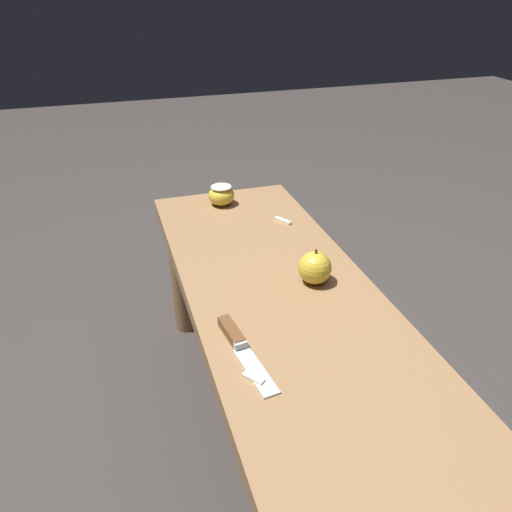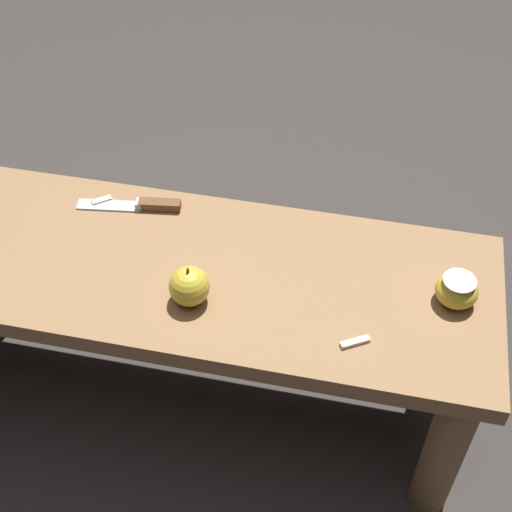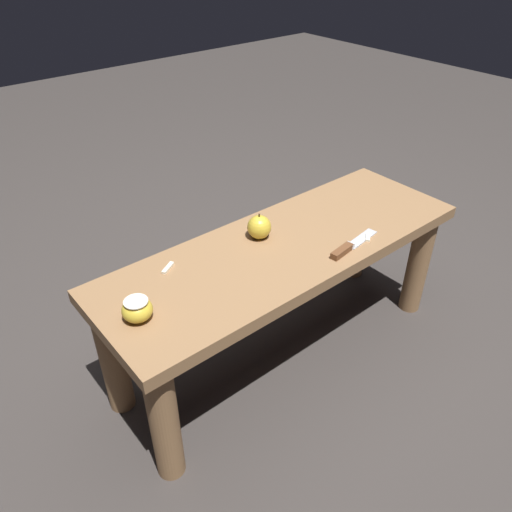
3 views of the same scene
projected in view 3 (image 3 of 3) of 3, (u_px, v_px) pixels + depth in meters
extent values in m
plane|color=#383330|center=(281.00, 349.00, 1.80)|extent=(8.00, 8.00, 0.00)
cube|color=olive|center=(285.00, 249.00, 1.55)|extent=(1.22, 0.41, 0.04)
cylinder|color=olive|center=(358.00, 232.00, 2.06)|extent=(0.08, 0.08, 0.42)
cylinder|color=olive|center=(113.00, 357.00, 1.48)|extent=(0.08, 0.08, 0.42)
cylinder|color=olive|center=(418.00, 264.00, 1.87)|extent=(0.08, 0.08, 0.42)
cylinder|color=olive|center=(164.00, 422.00, 1.30)|extent=(0.08, 0.08, 0.42)
cube|color=#B7BABF|center=(362.00, 239.00, 1.56)|extent=(0.14, 0.05, 0.00)
cube|color=#B7BABF|center=(350.00, 246.00, 1.51)|extent=(0.02, 0.03, 0.02)
cube|color=brown|center=(342.00, 251.00, 1.49)|extent=(0.09, 0.04, 0.02)
sphere|color=gold|center=(259.00, 227.00, 1.55)|extent=(0.08, 0.08, 0.08)
cylinder|color=#4C3319|center=(259.00, 216.00, 1.52)|extent=(0.01, 0.01, 0.01)
ellipsoid|color=gold|center=(137.00, 310.00, 1.24)|extent=(0.08, 0.08, 0.06)
cylinder|color=white|center=(136.00, 301.00, 1.22)|extent=(0.06, 0.06, 0.00)
cube|color=white|center=(368.00, 238.00, 1.56)|extent=(0.04, 0.04, 0.01)
cube|color=white|center=(168.00, 268.00, 1.43)|extent=(0.05, 0.04, 0.01)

